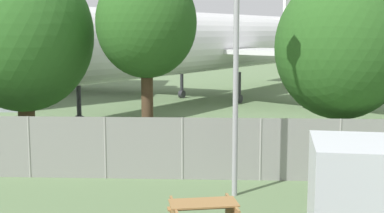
{
  "coord_description": "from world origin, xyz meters",
  "views": [
    {
      "loc": [
        1.13,
        -5.66,
        4.84
      ],
      "look_at": [
        0.17,
        14.39,
        2.0
      ],
      "focal_mm": 50.0,
      "sensor_mm": 36.0,
      "label": 1
    }
  ],
  "objects": [
    {
      "name": "light_mast",
      "position": [
        1.66,
        9.74,
        4.6
      ],
      "size": [
        0.44,
        0.44,
        7.5
      ],
      "color": "#99999E",
      "rests_on": "ground"
    },
    {
      "name": "tree_near_hangar",
      "position": [
        -6.24,
        14.41,
        4.68
      ],
      "size": [
        5.32,
        5.32,
        7.62
      ],
      "color": "#4C3823",
      "rests_on": "ground"
    },
    {
      "name": "tree_far_right",
      "position": [
        -1.43,
        13.61,
        5.1
      ],
      "size": [
        3.63,
        3.63,
        7.14
      ],
      "color": "#4C3823",
      "rests_on": "ground"
    },
    {
      "name": "perimeter_fence",
      "position": [
        0.0,
        11.39,
        1.03
      ],
      "size": [
        56.07,
        0.07,
        2.06
      ],
      "color": "gray",
      "rests_on": "ground"
    },
    {
      "name": "tree_behind_benches",
      "position": [
        5.36,
        12.98,
        4.28
      ],
      "size": [
        4.54,
        4.54,
        6.79
      ],
      "color": "brown",
      "rests_on": "ground"
    },
    {
      "name": "airplane",
      "position": [
        -0.06,
        30.63,
        4.03
      ],
      "size": [
        31.23,
        37.99,
        12.02
      ],
      "rotation": [
        0.0,
        0.0,
        -2.12
      ],
      "color": "white",
      "rests_on": "ground"
    }
  ]
}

